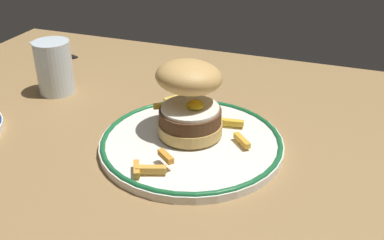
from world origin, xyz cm
name	(u,v)px	position (x,y,z in cm)	size (l,w,h in cm)	color
ground_plane	(176,155)	(0.00, 0.00, -2.00)	(117.06, 84.74, 4.00)	olive
dinner_plate	(192,142)	(2.52, 0.23, 0.84)	(27.94, 27.94, 1.60)	white
burger	(190,97)	(1.35, 2.39, 7.31)	(12.72, 13.08, 11.66)	tan
fries_pile	(186,131)	(1.40, 0.62, 2.28)	(17.96, 24.57, 2.36)	gold
water_glass	(55,71)	(-28.52, 10.05, 4.26)	(6.74, 6.74, 10.03)	silver
knife	(56,50)	(-42.27, 29.14, 0.26)	(17.42, 7.59, 0.70)	black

